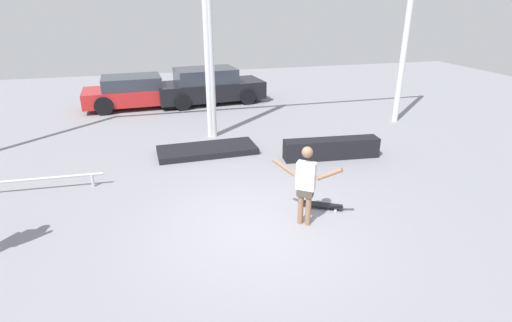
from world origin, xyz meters
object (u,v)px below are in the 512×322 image
object	(u,v)px
grind_rail	(37,180)
parked_car_black	(209,86)
skateboard	(322,205)
manual_pad	(207,150)
grind_box	(331,148)
parked_car_red	(136,92)
skateboarder	(306,182)

from	to	relation	value
grind_rail	parked_car_black	distance (m)	8.88
parked_car_black	grind_rail	bearing A→B (deg)	-130.23
skateboard	parked_car_black	size ratio (longest dim) A/B	0.18
skateboard	manual_pad	xyz separation A→B (m)	(-1.84, 3.81, 0.02)
skateboard	grind_rail	distance (m)	6.33
grind_box	parked_car_red	world-z (taller)	parked_car_red
skateboarder	grind_rail	size ratio (longest dim) A/B	0.56
skateboard	parked_car_black	bearing A→B (deg)	125.37
grind_rail	parked_car_black	bearing A→B (deg)	55.65
manual_pad	parked_car_red	size ratio (longest dim) A/B	0.66
skateboarder	grind_box	xyz separation A→B (m)	(1.98, 3.06, -0.62)
grind_box	parked_car_black	world-z (taller)	parked_car_black
skateboarder	parked_car_red	size ratio (longest dim) A/B	0.38
skateboarder	grind_rail	bearing A→B (deg)	-171.49
manual_pad	parked_car_black	size ratio (longest dim) A/B	0.61
parked_car_red	parked_car_black	world-z (taller)	parked_car_black
grind_box	parked_car_red	bearing A→B (deg)	125.92
skateboard	grind_rail	world-z (taller)	grind_rail
manual_pad	grind_rail	xyz separation A→B (m)	(-4.03, -1.45, 0.19)
parked_car_red	parked_car_black	xyz separation A→B (m)	(2.94, -0.03, 0.07)
skateboard	parked_car_black	distance (m)	9.74
manual_pad	parked_car_red	world-z (taller)	parked_car_red
skateboarder	grind_box	size ratio (longest dim) A/B	0.61
grind_box	grind_rail	world-z (taller)	grind_box
grind_box	parked_car_black	bearing A→B (deg)	107.46
grind_rail	skateboarder	bearing A→B (deg)	-28.41
skateboard	parked_car_red	size ratio (longest dim) A/B	0.20
grind_box	skateboarder	bearing A→B (deg)	-122.89
parked_car_black	skateboard	bearing A→B (deg)	-90.76
skateboarder	parked_car_black	xyz separation A→B (m)	(-0.26, 10.17, -0.20)
grind_box	manual_pad	bearing A→B (deg)	158.79
skateboarder	parked_car_red	distance (m)	10.70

